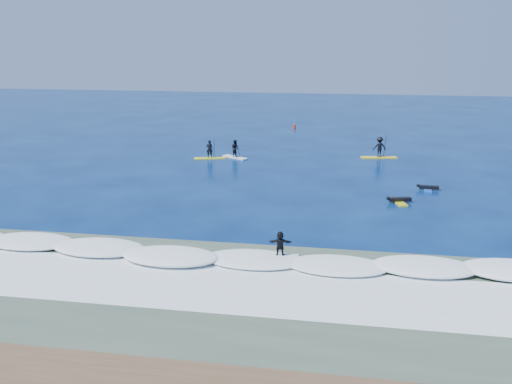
% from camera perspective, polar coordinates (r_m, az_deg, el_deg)
% --- Properties ---
extents(ground, '(160.00, 160.00, 0.00)m').
position_cam_1_polar(ground, '(37.14, 0.92, -1.25)').
color(ground, '#03153F').
rests_on(ground, ground).
extents(shallow_water, '(90.00, 13.00, 0.01)m').
position_cam_1_polar(shallow_water, '(24.27, -4.33, -10.37)').
color(shallow_water, '#384C3D').
rests_on(shallow_water, ground).
extents(breaking_wave, '(40.00, 6.00, 0.30)m').
position_cam_1_polar(breaking_wave, '(27.84, -2.32, -6.93)').
color(breaking_wave, white).
rests_on(breaking_wave, ground).
extents(whitewater, '(34.00, 5.00, 0.02)m').
position_cam_1_polar(whitewater, '(25.15, -3.77, -9.43)').
color(whitewater, silver).
rests_on(whitewater, ground).
extents(sup_paddler_left, '(2.87, 1.53, 1.96)m').
position_cam_1_polar(sup_paddler_left, '(51.50, -4.66, 4.00)').
color(sup_paddler_left, yellow).
rests_on(sup_paddler_left, ground).
extents(sup_paddler_center, '(2.61, 2.08, 1.90)m').
position_cam_1_polar(sup_paddler_center, '(51.78, -2.10, 4.21)').
color(sup_paddler_center, silver).
rests_on(sup_paddler_center, ground).
extents(sup_paddler_right, '(3.30, 1.37, 2.25)m').
position_cam_1_polar(sup_paddler_right, '(52.82, 12.24, 4.28)').
color(sup_paddler_right, yellow).
rests_on(sup_paddler_right, ground).
extents(prone_paddler_near, '(1.67, 2.18, 0.44)m').
position_cam_1_polar(prone_paddler_near, '(38.69, 14.08, -0.81)').
color(prone_paddler_near, gold).
rests_on(prone_paddler_near, ground).
extents(prone_paddler_far, '(1.57, 2.00, 0.41)m').
position_cam_1_polar(prone_paddler_far, '(42.45, 16.80, 0.37)').
color(prone_paddler_far, '#1747AD').
rests_on(prone_paddler_far, ground).
extents(wave_surfer, '(1.85, 0.66, 1.31)m').
position_cam_1_polar(wave_surfer, '(27.70, 2.43, -5.37)').
color(wave_surfer, silver).
rests_on(wave_surfer, breaking_wave).
extents(marker_buoy, '(0.31, 0.31, 0.75)m').
position_cam_1_polar(marker_buoy, '(68.97, 3.86, 6.57)').
color(marker_buoy, red).
rests_on(marker_buoy, ground).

